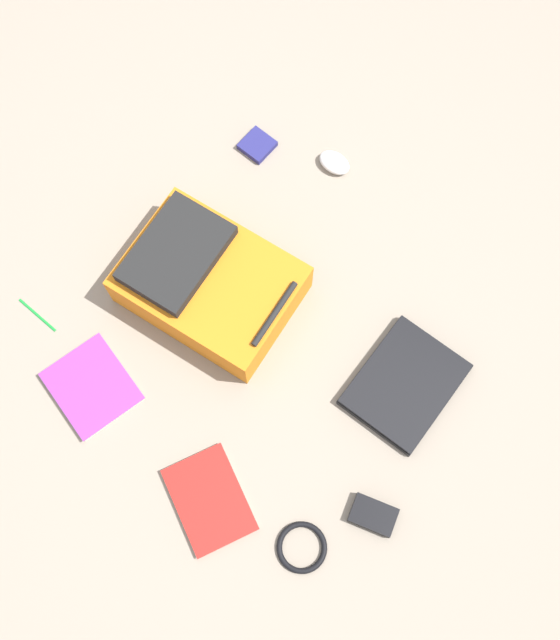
% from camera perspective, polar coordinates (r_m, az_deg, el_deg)
% --- Properties ---
extents(ground_plane, '(3.70, 3.70, 0.00)m').
position_cam_1_polar(ground_plane, '(2.13, -0.93, -1.02)').
color(ground_plane, gray).
extents(backpack, '(0.37, 0.47, 0.17)m').
position_cam_1_polar(backpack, '(2.11, -5.29, 2.83)').
color(backpack, orange).
rests_on(backpack, ground_plane).
extents(laptop, '(0.30, 0.24, 0.03)m').
position_cam_1_polar(laptop, '(2.11, 9.11, -4.63)').
color(laptop, black).
rests_on(laptop, ground_plane).
extents(book_red, '(0.24, 0.27, 0.02)m').
position_cam_1_polar(book_red, '(2.14, -13.53, -4.75)').
color(book_red, silver).
rests_on(book_red, ground_plane).
extents(book_manual, '(0.26, 0.29, 0.02)m').
position_cam_1_polar(book_manual, '(2.05, -5.15, -12.92)').
color(book_manual, silver).
rests_on(book_manual, ground_plane).
extents(computer_mouse, '(0.07, 0.10, 0.04)m').
position_cam_1_polar(computer_mouse, '(2.33, 3.99, 11.37)').
color(computer_mouse, silver).
rests_on(computer_mouse, ground_plane).
extents(cable_coil, '(0.13, 0.13, 0.01)m').
position_cam_1_polar(cable_coil, '(2.04, 1.60, -16.23)').
color(cable_coil, black).
rests_on(cable_coil, ground_plane).
extents(power_brick, '(0.10, 0.13, 0.03)m').
position_cam_1_polar(power_brick, '(2.05, 6.81, -13.93)').
color(power_brick, black).
rests_on(power_brick, ground_plane).
extents(pen_black, '(0.01, 0.14, 0.01)m').
position_cam_1_polar(pen_black, '(2.25, -17.28, 0.36)').
color(pen_black, '#198C33').
rests_on(pen_black, ground_plane).
extents(earbud_pouch, '(0.09, 0.09, 0.02)m').
position_cam_1_polar(earbud_pouch, '(2.36, -1.67, 12.62)').
color(earbud_pouch, navy).
rests_on(earbud_pouch, ground_plane).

